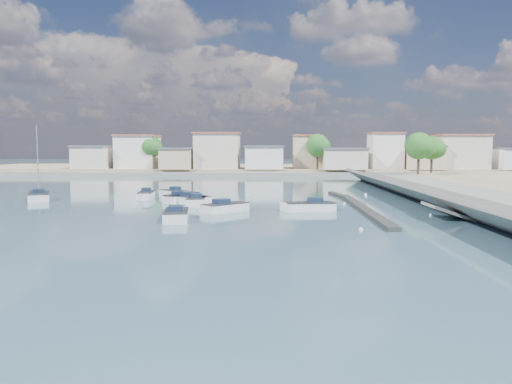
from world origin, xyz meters
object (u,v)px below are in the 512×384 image
motorboat_h (227,208)px  motorboat_a (176,215)px  motorboat_f (172,193)px  motorboat_e (197,201)px  motorboat_b (181,199)px  motorboat_c (184,200)px  motorboat_d (307,207)px  motorboat_g (146,196)px  sailboat (39,196)px

motorboat_h → motorboat_a: bearing=-125.2°
motorboat_f → motorboat_h: same height
motorboat_e → motorboat_h: 7.02m
motorboat_b → motorboat_e: same height
motorboat_c → motorboat_a: bearing=-82.7°
motorboat_a → motorboat_e: size_ratio=1.10×
motorboat_c → motorboat_b: bearing=122.9°
motorboat_d → motorboat_f: size_ratio=1.36×
motorboat_b → motorboat_f: same height
motorboat_a → motorboat_d: bearing=28.9°
motorboat_g → motorboat_a: bearing=-67.6°
motorboat_b → motorboat_a: bearing=-81.1°
motorboat_a → motorboat_f: same height
motorboat_d → motorboat_h: size_ratio=1.18×
motorboat_b → sailboat: (-17.70, 2.78, 0.03)m
motorboat_f → motorboat_g: (-2.62, -3.16, 0.00)m
motorboat_a → motorboat_d: same height
motorboat_a → motorboat_h: size_ratio=1.23×
motorboat_c → motorboat_e: bearing=-43.9°
motorboat_f → motorboat_a: bearing=-77.5°
motorboat_g → sailboat: 12.72m
motorboat_b → motorboat_g: 6.15m
motorboat_b → motorboat_d: bearing=-28.1°
motorboat_b → motorboat_h: size_ratio=0.84×
motorboat_b → sailboat: sailboat is taller
motorboat_a → motorboat_c: 13.08m
motorboat_a → sailboat: size_ratio=0.63×
motorboat_e → sailboat: size_ratio=0.58×
motorboat_a → sailboat: (-19.85, 16.53, 0.03)m
motorboat_c → motorboat_d: bearing=-26.3°
motorboat_b → motorboat_f: size_ratio=0.97×
motorboat_b → motorboat_f: 7.15m
motorboat_b → motorboat_h: (6.00, -8.30, 0.00)m
motorboat_a → motorboat_b: same height
motorboat_f → sailboat: 15.83m
motorboat_f → motorboat_h: 17.22m
sailboat → motorboat_h: bearing=-25.1°
motorboat_b → motorboat_d: (13.76, -7.34, -0.00)m
motorboat_b → motorboat_f: bearing=109.4°
motorboat_b → motorboat_e: 3.25m
motorboat_f → motorboat_g: size_ratio=0.79×
motorboat_c → motorboat_d: same height
motorboat_h → motorboat_g: bearing=132.8°
motorboat_c → motorboat_g: bearing=141.6°
motorboat_d → motorboat_b: bearing=151.9°
motorboat_a → motorboat_e: bearing=89.8°
motorboat_g → motorboat_f: bearing=50.3°
motorboat_a → motorboat_d: 13.26m
motorboat_c → sailboat: (-18.20, 3.55, 0.03)m
motorboat_d → motorboat_c: bearing=153.7°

